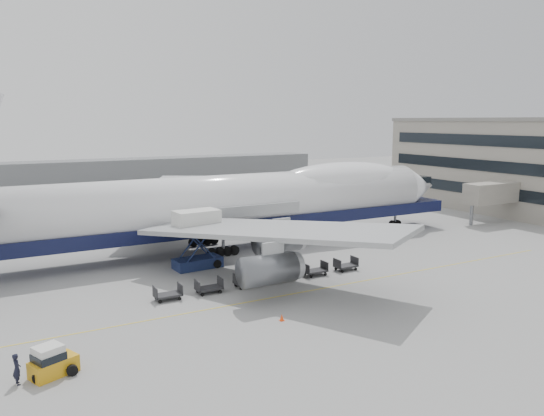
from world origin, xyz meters
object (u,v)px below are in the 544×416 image
catering_truck (197,236)px  ground_worker (17,369)px  airliner (241,201)px  baggage_tug (52,362)px

catering_truck → ground_worker: catering_truck is taller
catering_truck → airliner: bearing=33.1°
airliner → baggage_tug: bearing=-135.1°
baggage_tug → ground_worker: bearing=162.0°
airliner → catering_truck: bearing=-142.8°
ground_worker → airliner: bearing=-59.8°
airliner → catering_truck: airliner is taller
catering_truck → baggage_tug: (-16.22, -18.00, -2.58)m
catering_truck → baggage_tug: 24.37m
airliner → catering_truck: (-7.89, -5.99, -2.19)m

